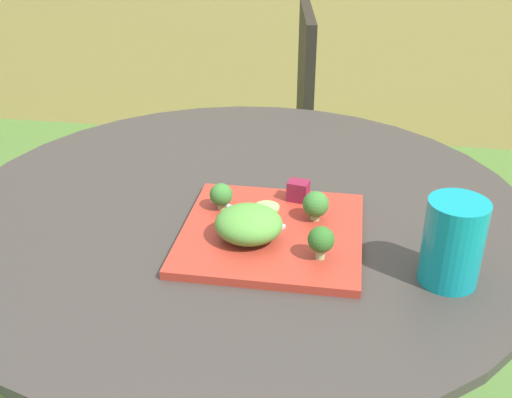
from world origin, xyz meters
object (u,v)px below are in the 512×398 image
at_px(salad_plate, 272,233).
at_px(fork, 252,217).
at_px(drinking_glass, 452,246).
at_px(patio_chair, 270,126).

bearing_deg(salad_plate, fork, 141.21).
bearing_deg(drinking_glass, salad_plate, 163.77).
bearing_deg(patio_chair, fork, -83.87).
height_order(salad_plate, fork, fork).
bearing_deg(patio_chair, salad_plate, -82.01).
relative_size(salad_plate, drinking_glass, 2.24).
xyz_separation_m(salad_plate, drinking_glass, (0.27, -0.08, 0.05)).
xyz_separation_m(patio_chair, salad_plate, (0.15, -1.04, 0.22)).
distance_m(patio_chair, salad_plate, 1.07).
bearing_deg(drinking_glass, fork, 160.51).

